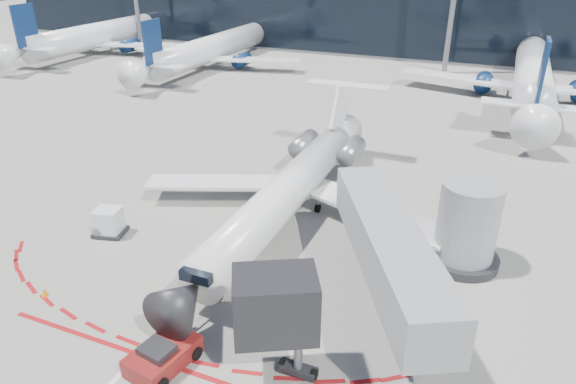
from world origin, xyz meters
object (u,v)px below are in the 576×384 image
at_px(pushback_tug, 163,355).
at_px(ramp_worker, 179,315).
at_px(uld_container, 109,222).
at_px(regional_jet, 292,186).

height_order(pushback_tug, ramp_worker, ramp_worker).
xyz_separation_m(ramp_worker, uld_container, (-8.66, 5.55, 0.06)).
distance_m(regional_jet, ramp_worker, 12.01).
bearing_deg(ramp_worker, regional_jet, -103.97).
distance_m(regional_jet, uld_container, 11.34).
bearing_deg(uld_container, pushback_tug, -53.64).
relative_size(regional_jet, pushback_tug, 5.36).
xyz_separation_m(regional_jet, uld_container, (-9.30, -6.36, -1.31)).
bearing_deg(pushback_tug, regional_jet, 99.64).
bearing_deg(regional_jet, ramp_worker, -93.04).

